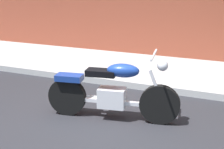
% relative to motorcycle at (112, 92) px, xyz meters
% --- Properties ---
extents(ground_plane, '(60.00, 60.00, 0.00)m').
position_rel_motorcycle_xyz_m(ground_plane, '(0.10, -0.22, -0.47)').
color(ground_plane, '#28282D').
extents(sidewalk, '(22.35, 2.51, 0.14)m').
position_rel_motorcycle_xyz_m(sidewalk, '(0.10, 2.78, -0.40)').
color(sidewalk, '#B2B2B2').
rests_on(sidewalk, ground).
extents(motorcycle, '(2.18, 0.73, 1.14)m').
position_rel_motorcycle_xyz_m(motorcycle, '(0.00, 0.00, 0.00)').
color(motorcycle, black).
rests_on(motorcycle, ground).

